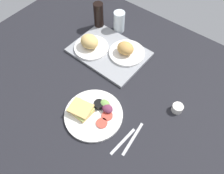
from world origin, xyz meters
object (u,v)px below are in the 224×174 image
Objects in this scene: bread_plate_far at (126,51)px; knife at (133,139)px; espresso_cup at (177,108)px; drinking_glass at (119,22)px; soda_bottle at (99,16)px; fork at (123,141)px; serving_tray at (109,52)px; bread_plate_near at (90,44)px; plate_with_salad at (93,113)px.

knife is at bearing -50.35° from bread_plate_far.
espresso_cup is at bearing -23.59° from knife.
drinking_glass is 13.92cm from soda_bottle.
espresso_cup is 0.33× the size of fork.
knife is (-8.83, -26.91, -1.75)cm from espresso_cup.
serving_tray is 58.02cm from fork.
bread_plate_near reaches higher than fork.
bread_plate_near reaches higher than bread_plate_far.
plate_with_salad is 1.75× the size of fork.
plate_with_salad is (31.01, -33.52, -3.36)cm from bread_plate_near.
drinking_glass is at bearing 153.23° from espresso_cup.
plate_with_salad is at bearing 88.42° from knife.
soda_bottle reaches higher than plate_with_salad.
drinking_glass is at bearing 43.43° from fork.
espresso_cup is at bearing 41.26° from plate_with_salad.
serving_tray is 26.63cm from soda_bottle.
knife is at bearing -108.16° from espresso_cup.
bread_plate_near is 3.78× the size of espresso_cup.
plate_with_salad is 65.78cm from drinking_glass.
soda_bottle is 83.60cm from fork.
fork is (31.42, -45.54, -4.13)cm from bread_plate_far.
bread_plate_near is 63.10cm from fork.
soda_bottle is at bearing 127.35° from plate_with_salad.
soda_bottle is at bearing -155.93° from drinking_glass.
plate_with_salad is at bearing -138.74° from espresso_cup.
bread_plate_far is at bearing 25.36° from serving_tray.
bread_plate_far reaches higher than plate_with_salad.
drinking_glass reaches higher than espresso_cup.
bread_plate_far is at bearing 161.30° from espresso_cup.
fork is at bearing -51.52° from drinking_glass.
plate_with_salad is at bearing 88.30° from fork.
drinking_glass is 0.78× the size of soda_bottle.
drinking_glass is (2.72, 25.63, 1.97)cm from bread_plate_near.
bread_plate_far is 44.54cm from plate_with_salad.
drinking_glass is (-17.51, 16.01, 2.61)cm from bread_plate_far.
bread_plate_far is 1.15× the size of knife.
drinking_glass reaches higher than serving_tray.
espresso_cup is at bearing -18.85° from soda_bottle.
serving_tray is 12.45cm from bread_plate_near.
soda_bottle is 83.28cm from knife.
espresso_cup is (32.48, 28.50, 0.34)cm from plate_with_salad.
plate_with_salad is 23.75cm from knife.
plate_with_salad is (10.77, -43.14, -2.72)cm from bread_plate_far.
soda_bottle is 77.81cm from espresso_cup.
espresso_cup reaches higher than fork.
drinking_glass is (-7.85, 20.59, 6.19)cm from serving_tray.
soda_bottle is 3.22× the size of espresso_cup.
soda_bottle is (-12.58, -5.62, 2.02)cm from drinking_glass.
fork is 0.89× the size of knife.
serving_tray is at bearing 169.23° from espresso_cup.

